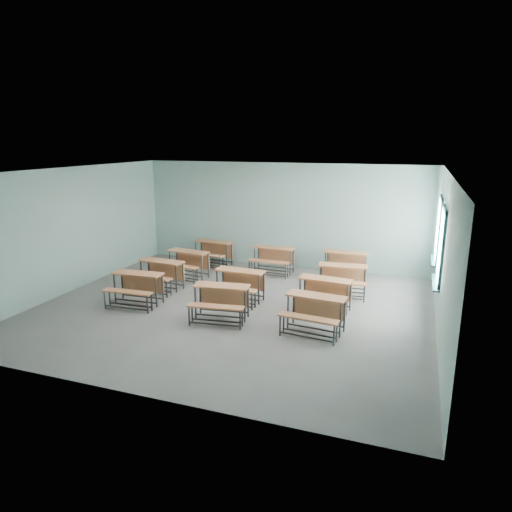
# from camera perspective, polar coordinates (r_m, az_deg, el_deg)

# --- Properties ---
(room) EXTENTS (9.04, 8.04, 3.24)m
(room) POSITION_cam_1_polar(r_m,az_deg,el_deg) (10.41, -2.53, 1.73)
(room) COLOR slate
(room) RESTS_ON ground
(desk_unit_r0c0) EXTENTS (1.26, 0.88, 0.77)m
(desk_unit_r0c0) POSITION_cam_1_polar(r_m,az_deg,el_deg) (11.31, -14.78, -3.40)
(desk_unit_r0c0) COLOR #B26940
(desk_unit_r0c0) RESTS_ON ground
(desk_unit_r0c1) EXTENTS (1.32, 0.98, 0.77)m
(desk_unit_r0c1) POSITION_cam_1_polar(r_m,az_deg,el_deg) (10.06, -4.47, -5.19)
(desk_unit_r0c1) COLOR #B26940
(desk_unit_r0c1) RESTS_ON ground
(desk_unit_r0c2) EXTENTS (1.30, 0.94, 0.77)m
(desk_unit_r0c2) POSITION_cam_1_polar(r_m,az_deg,el_deg) (9.47, 7.32, -6.53)
(desk_unit_r0c2) COLOR #B26940
(desk_unit_r0c2) RESTS_ON ground
(desk_unit_r1c0) EXTENTS (1.30, 0.93, 0.77)m
(desk_unit_r1c0) POSITION_cam_1_polar(r_m,az_deg,el_deg) (12.31, -12.00, -1.80)
(desk_unit_r1c0) COLOR #B26940
(desk_unit_r1c0) RESTS_ON ground
(desk_unit_r1c1) EXTENTS (1.26, 0.88, 0.77)m
(desk_unit_r1c1) POSITION_cam_1_polar(r_m,az_deg,el_deg) (11.18, -2.22, -3.13)
(desk_unit_r1c1) COLOR #B26940
(desk_unit_r1c1) RESTS_ON ground
(desk_unit_r1c2) EXTENTS (1.30, 0.94, 0.77)m
(desk_unit_r1c2) POSITION_cam_1_polar(r_m,az_deg,el_deg) (10.62, 8.47, -4.24)
(desk_unit_r1c2) COLOR #B26940
(desk_unit_r1c2) RESTS_ON ground
(desk_unit_r2c0) EXTENTS (1.32, 0.97, 0.77)m
(desk_unit_r2c0) POSITION_cam_1_polar(r_m,az_deg,el_deg) (13.22, -8.68, -0.52)
(desk_unit_r2c0) COLOR #B26940
(desk_unit_r2c0) RESTS_ON ground
(desk_unit_r2c2) EXTENTS (1.31, 0.96, 0.77)m
(desk_unit_r2c2) POSITION_cam_1_polar(r_m,az_deg,el_deg) (11.81, 10.75, -2.41)
(desk_unit_r2c2) COLOR #B26940
(desk_unit_r2c2) RESTS_ON ground
(desk_unit_r3c0) EXTENTS (1.30, 0.94, 0.77)m
(desk_unit_r3c0) POSITION_cam_1_polar(r_m,az_deg,el_deg) (14.40, -5.55, 0.81)
(desk_unit_r3c0) COLOR #B26940
(desk_unit_r3c0) RESTS_ON ground
(desk_unit_r3c1) EXTENTS (1.25, 0.86, 0.77)m
(desk_unit_r3c1) POSITION_cam_1_polar(r_m,az_deg,el_deg) (13.53, 2.10, -0.02)
(desk_unit_r3c1) COLOR #B26940
(desk_unit_r3c1) RESTS_ON ground
(desk_unit_r3c2) EXTENTS (1.23, 0.84, 0.77)m
(desk_unit_r3c2) POSITION_cam_1_polar(r_m,az_deg,el_deg) (13.22, 11.09, -0.63)
(desk_unit_r3c2) COLOR #B26940
(desk_unit_r3c2) RESTS_ON ground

